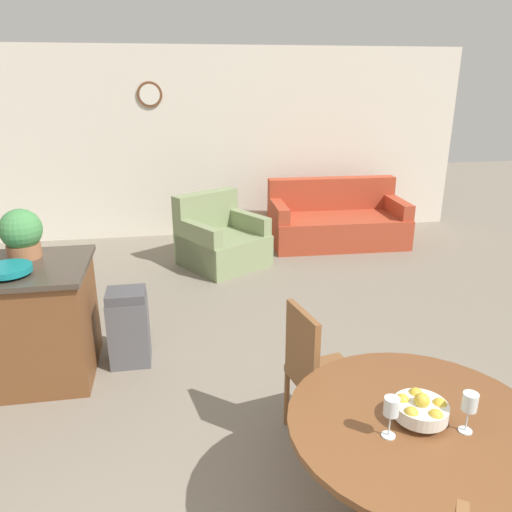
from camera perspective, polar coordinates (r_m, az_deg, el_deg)
The scene contains 12 objects.
wall_back at distance 7.50m, azimuth -6.79°, elevation 12.57°, with size 8.00×0.09×2.70m.
dining_table at distance 2.71m, azimuth 17.76°, elevation -20.27°, with size 1.26×1.26×0.73m.
dining_chair_far_side at distance 3.27m, azimuth 6.99°, elevation -12.73°, with size 0.50×0.50×0.95m.
fruit_bowl at distance 2.57m, azimuth 18.30°, elevation -16.24°, with size 0.26×0.26×0.15m.
wine_glass_left at distance 2.40m, azimuth 15.21°, elevation -16.45°, with size 0.07×0.07×0.20m.
wine_glass_right at distance 2.54m, azimuth 23.23°, elevation -15.25°, with size 0.07×0.07×0.20m.
kitchen_island at distance 4.34m, azimuth -25.88°, elevation -6.86°, with size 1.20×0.88×0.94m.
teal_bowl at distance 3.96m, azimuth -26.52°, elevation -1.40°, with size 0.33×0.33×0.07m.
potted_plant at distance 4.26m, azimuth -25.24°, elevation 2.37°, with size 0.32×0.32×0.39m.
trash_bin at distance 4.29m, azimuth -14.34°, elevation -7.90°, with size 0.32×0.29×0.65m.
couch at distance 7.31m, azimuth 9.15°, elevation 3.85°, with size 1.92×1.04×0.89m.
armchair at distance 6.37m, azimuth -4.07°, elevation 1.66°, with size 1.24×1.24×0.89m.
Camera 1 is at (-0.40, -1.05, 2.27)m, focal length 35.00 mm.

